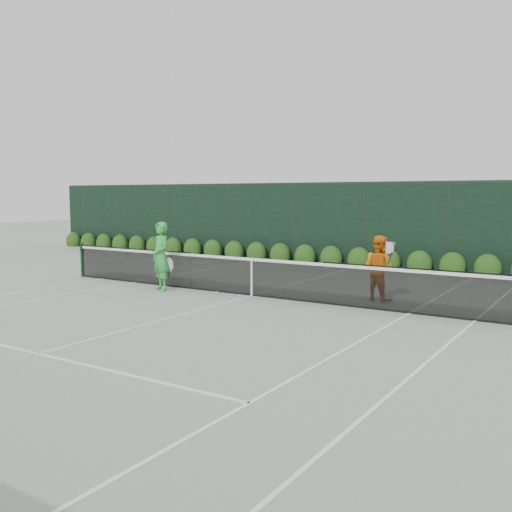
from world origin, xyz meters
The scene contains 8 objects.
ground centered at (0.00, 0.00, 0.00)m, with size 80.00×80.00×0.00m, color gray.
tennis_net centered at (-0.02, 0.00, 0.53)m, with size 12.90×0.10×1.07m.
player_woman centered at (-2.53, -0.62, 0.93)m, with size 0.80×0.69×1.86m.
player_man centered at (2.97, 1.14, 0.80)m, with size 0.95×0.82×1.60m.
court_lines centered at (0.00, 0.00, 0.01)m, with size 11.03×23.83×0.01m.
windscreen_fence centered at (0.00, -2.71, 1.51)m, with size 32.00×21.07×3.06m.
hedge_row centered at (0.00, 7.15, 0.23)m, with size 31.66×0.65×0.94m.
tennis_balls centered at (0.53, -0.23, 0.03)m, with size 2.95×0.49×0.07m.
Camera 1 is at (7.87, -12.14, 2.59)m, focal length 40.00 mm.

